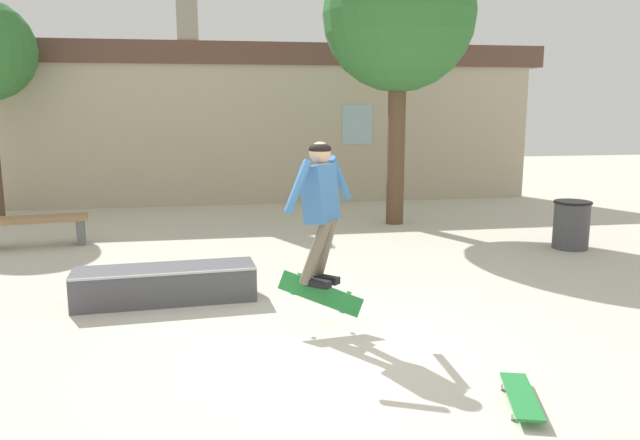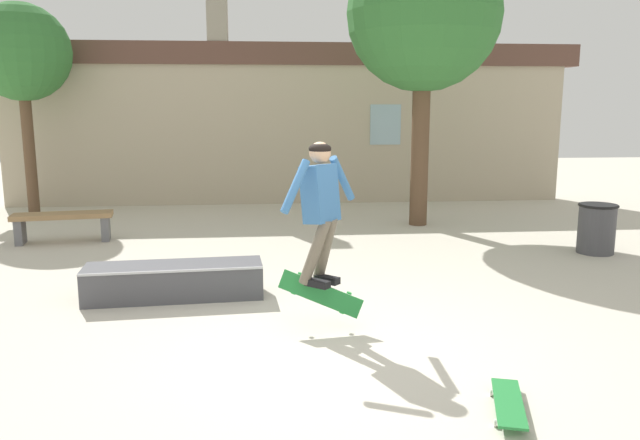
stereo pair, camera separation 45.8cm
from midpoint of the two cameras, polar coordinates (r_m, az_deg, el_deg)
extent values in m
plane|color=beige|center=(5.91, 3.52, -11.70)|extent=(40.00, 40.00, 0.00)
cube|color=#B7A88E|center=(14.31, -1.84, 7.76)|extent=(12.60, 0.40, 3.09)
cube|color=brown|center=(14.34, -1.88, 14.93)|extent=(13.23, 0.52, 0.49)
cube|color=gray|center=(14.41, -8.45, 17.94)|extent=(0.44, 0.44, 1.08)
cube|color=#99B7C6|center=(14.38, 6.92, 8.65)|extent=(0.70, 0.02, 0.90)
cylinder|color=brown|center=(11.76, 10.23, 6.29)|extent=(0.33, 0.33, 2.80)
sphere|color=#337033|center=(11.84, 10.64, 18.12)|extent=(2.77, 2.77, 2.77)
cylinder|color=brown|center=(13.89, -24.18, 5.61)|extent=(0.23, 0.23, 2.53)
sphere|color=#337033|center=(13.89, -24.81, 13.79)|extent=(1.91, 1.91, 1.91)
cube|color=#99754C|center=(10.94, -21.39, 0.38)|extent=(1.60, 0.64, 0.08)
cube|color=slate|center=(11.10, -24.68, -1.00)|extent=(0.17, 0.37, 0.40)
cube|color=slate|center=(10.91, -17.88, -0.72)|extent=(0.17, 0.37, 0.40)
cube|color=#4C4C51|center=(7.45, -11.46, -5.51)|extent=(2.07, 0.70, 0.41)
cube|color=#B7B7BC|center=(7.13, -11.59, -4.64)|extent=(2.03, 0.18, 0.02)
cylinder|color=#47474C|center=(10.43, 25.13, -0.73)|extent=(0.54, 0.54, 0.75)
torus|color=black|center=(10.38, 25.28, 1.21)|extent=(0.58, 0.58, 0.04)
cube|color=teal|center=(6.07, 2.16, 2.41)|extent=(0.43, 0.44, 0.58)
sphere|color=tan|center=(6.02, 2.19, 6.17)|extent=(0.30, 0.30, 0.21)
ellipsoid|color=black|center=(6.02, 2.19, 6.52)|extent=(0.31, 0.31, 0.12)
cylinder|color=#6B6051|center=(6.24, 2.57, -2.66)|extent=(0.27, 0.35, 0.69)
cube|color=black|center=(6.30, 2.77, -5.48)|extent=(0.26, 0.25, 0.07)
cylinder|color=#6B6051|center=(6.10, 1.68, -2.96)|extent=(0.36, 0.25, 0.69)
cube|color=black|center=(6.17, 1.89, -5.83)|extent=(0.26, 0.25, 0.07)
cylinder|color=teal|center=(6.37, 4.12, 3.80)|extent=(0.32, 0.35, 0.49)
cylinder|color=teal|center=(5.74, 0.01, 3.09)|extent=(0.32, 0.35, 0.49)
cube|color=#237F38|center=(6.28, 2.16, -6.78)|extent=(0.85, 0.23, 0.47)
cylinder|color=green|center=(6.31, 4.79, -6.69)|extent=(0.07, 0.07, 0.04)
cylinder|color=green|center=(6.35, 4.09, -8.45)|extent=(0.07, 0.07, 0.04)
cylinder|color=green|center=(6.31, 0.29, -4.95)|extent=(0.07, 0.07, 0.04)
cylinder|color=green|center=(6.35, -0.39, -6.71)|extent=(0.07, 0.07, 0.04)
cube|color=#237F38|center=(5.04, 19.49, -15.51)|extent=(0.42, 0.80, 0.02)
cylinder|color=silver|center=(4.86, 21.17, -17.21)|extent=(0.03, 0.06, 0.05)
cylinder|color=silver|center=(4.83, 18.49, -17.22)|extent=(0.03, 0.06, 0.05)
cylinder|color=silver|center=(5.29, 20.32, -14.81)|extent=(0.03, 0.06, 0.05)
cylinder|color=silver|center=(5.26, 17.89, -14.80)|extent=(0.03, 0.06, 0.05)
camera|label=1|loc=(0.23, -87.85, 0.40)|focal=35.00mm
camera|label=2|loc=(0.23, 92.15, -0.40)|focal=35.00mm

